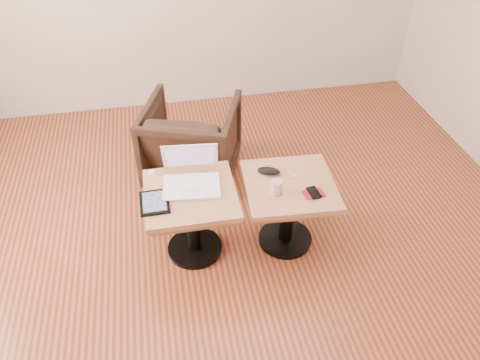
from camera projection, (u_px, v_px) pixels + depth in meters
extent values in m
cube|color=maroon|center=(237.00, 259.00, 3.21)|extent=(4.50, 4.50, 0.01)
cylinder|color=black|center=(195.00, 248.00, 3.27)|extent=(0.38, 0.38, 0.03)
cylinder|color=black|center=(193.00, 223.00, 3.12)|extent=(0.09, 0.09, 0.46)
cube|color=#A35E32|center=(191.00, 199.00, 2.99)|extent=(0.54, 0.54, 0.04)
cube|color=#AC6641|center=(190.00, 195.00, 2.96)|extent=(0.58, 0.58, 0.04)
cylinder|color=black|center=(285.00, 238.00, 3.34)|extent=(0.38, 0.38, 0.03)
cylinder|color=black|center=(287.00, 213.00, 3.19)|extent=(0.09, 0.09, 0.46)
cube|color=#A35E32|center=(289.00, 190.00, 3.06)|extent=(0.57, 0.57, 0.04)
cube|color=#AC6641|center=(290.00, 186.00, 3.03)|extent=(0.62, 0.62, 0.04)
cube|color=white|center=(192.00, 187.00, 2.98)|extent=(0.38, 0.29, 0.02)
cube|color=silver|center=(191.00, 182.00, 3.00)|extent=(0.31, 0.15, 0.00)
cube|color=silver|center=(192.00, 193.00, 2.92)|extent=(0.10, 0.08, 0.00)
cube|color=white|center=(190.00, 156.00, 3.03)|extent=(0.37, 0.12, 0.23)
cube|color=#9F413D|center=(190.00, 156.00, 3.03)|extent=(0.32, 0.10, 0.19)
cube|color=black|center=(154.00, 202.00, 2.87)|extent=(0.18, 0.23, 0.02)
cube|color=#191E38|center=(154.00, 201.00, 2.86)|extent=(0.15, 0.19, 0.00)
cube|color=white|center=(151.00, 173.00, 3.09)|extent=(0.04, 0.04, 0.02)
ellipsoid|color=black|center=(269.00, 171.00, 3.08)|extent=(0.17, 0.12, 0.05)
cylinder|color=#C84E84|center=(276.00, 187.00, 2.92)|extent=(0.08, 0.08, 0.09)
sphere|color=white|center=(294.00, 175.00, 3.07)|extent=(0.01, 0.01, 0.01)
sphere|color=white|center=(297.00, 174.00, 3.09)|extent=(0.01, 0.01, 0.01)
sphere|color=white|center=(292.00, 174.00, 3.09)|extent=(0.01, 0.01, 0.01)
sphere|color=white|center=(299.00, 176.00, 3.07)|extent=(0.01, 0.01, 0.01)
sphere|color=white|center=(292.00, 177.00, 3.06)|extent=(0.01, 0.01, 0.01)
sphere|color=white|center=(296.00, 177.00, 3.06)|extent=(0.01, 0.01, 0.01)
cylinder|color=white|center=(294.00, 176.00, 3.08)|extent=(0.07, 0.04, 0.00)
cube|color=#A30B0B|center=(314.00, 193.00, 2.94)|extent=(0.14, 0.10, 0.01)
cube|color=black|center=(314.00, 192.00, 2.93)|extent=(0.07, 0.12, 0.01)
imported|color=black|center=(192.00, 140.00, 3.76)|extent=(0.91, 0.92, 0.66)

